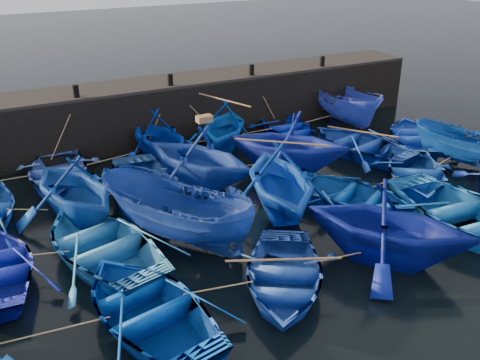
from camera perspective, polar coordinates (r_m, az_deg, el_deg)
name	(u,v)px	position (r m, az deg, el deg)	size (l,w,h in m)	color
ground	(289,239)	(16.59, 5.22, -6.26)	(120.00, 120.00, 0.00)	black
quay_wall	(165,110)	(24.79, -8.00, 7.36)	(26.00, 2.50, 2.50)	black
quay_top	(163,82)	(24.44, -8.18, 10.29)	(26.00, 2.50, 0.12)	black
bollard_1	(76,91)	(22.50, -17.10, 9.05)	(0.24, 0.24, 0.50)	black
bollard_2	(170,80)	(23.54, -7.45, 10.57)	(0.24, 0.24, 0.50)	black
bollard_3	(252,70)	(25.18, 1.24, 11.68)	(0.24, 0.24, 0.50)	black
bollard_4	(322,61)	(27.31, 8.77, 12.42)	(0.24, 0.24, 0.50)	black
boat_1	(57,173)	(20.99, -18.92, 0.75)	(3.27, 4.57, 0.95)	blue
boat_2	(159,136)	(22.06, -8.67, 4.67)	(3.53, 4.09, 2.15)	#00289E
boat_3	(224,125)	(23.03, -1.70, 5.85)	(3.59, 4.16, 2.19)	blue
boat_4	(288,128)	(24.83, 5.15, 5.58)	(3.09, 4.31, 0.89)	#041C90
boat_5	(346,105)	(26.87, 11.21, 7.87)	(1.90, 5.05, 1.95)	#3246BB
boat_7	(74,187)	(17.93, -17.27, -0.70)	(3.79, 4.40, 2.32)	#0F449C
boat_8	(144,184)	(19.14, -10.15, -0.40)	(3.61, 5.04, 1.05)	#234E97
boat_9	(198,156)	(19.39, -4.51, 2.58)	(4.06, 4.71, 2.48)	#183B99
boat_10	(288,142)	(20.74, 5.11, 4.06)	(4.09, 4.74, 2.50)	navy
boat_11	(361,144)	(23.18, 12.78, 3.81)	(3.47, 4.84, 1.00)	navy
boat_12	(415,136)	(24.86, 18.13, 4.51)	(3.22, 4.50, 0.93)	blue
boat_14	(102,243)	(15.74, -14.51, -6.57)	(3.74, 5.23, 1.08)	blue
boat_15	(175,214)	(15.90, -6.98, -3.64)	(1.96, 5.20, 2.01)	navy
boat_16	(280,179)	(17.45, 4.28, 0.07)	(4.13, 4.79, 2.52)	blue
boat_17	(352,195)	(18.56, 11.82, -1.58)	(3.16, 4.41, 0.92)	#064299
boat_18	(416,174)	(20.84, 18.30, 0.65)	(3.21, 4.49, 0.93)	blue
boat_19	(467,147)	(23.15, 23.08, 3.26)	(1.63, 4.32, 1.67)	navy
boat_21	(148,307)	(13.13, -9.78, -13.20)	(3.47, 4.85, 1.01)	navy
boat_22	(283,275)	(14.14, 4.62, -10.09)	(3.11, 4.34, 0.90)	#1C439B
boat_23	(389,223)	(15.40, 15.57, -4.46)	(4.04, 4.69, 2.47)	navy
boat_24	(460,212)	(18.20, 22.45, -3.22)	(3.89, 5.44, 1.13)	blue
wooden_crate	(204,119)	(19.04, -3.81, 6.53)	(0.55, 0.35, 0.24)	olive
mooring_ropes	(213,160)	(19.95, -2.87, 2.15)	(18.19, 11.86, 2.10)	tan
loose_oars	(289,148)	(18.94, 5.20, 3.45)	(10.27, 11.95, 1.68)	#99724C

